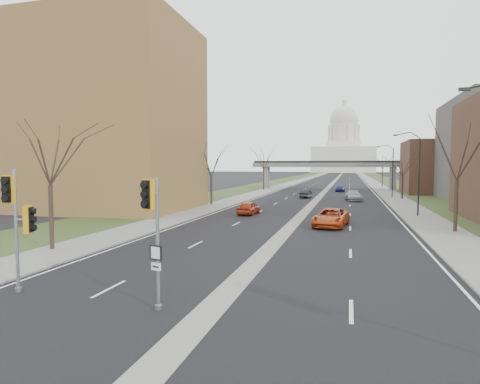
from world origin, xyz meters
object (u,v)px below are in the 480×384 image
at_px(signal_pole_left, 18,213).
at_px(car_right_mid, 353,196).
at_px(signal_pole_median, 152,219).
at_px(car_left_near, 249,208).
at_px(car_right_near, 331,218).
at_px(car_left_far, 306,194).
at_px(car_right_far, 340,188).

relative_size(signal_pole_left, car_right_mid, 0.98).
xyz_separation_m(signal_pole_median, car_left_near, (-3.78, 29.31, -2.66)).
bearing_deg(signal_pole_median, car_right_near, 89.54).
bearing_deg(signal_pole_left, car_right_mid, 57.74).
height_order(signal_pole_left, car_right_near, signal_pole_left).
bearing_deg(car_left_far, signal_pole_median, 95.61).
bearing_deg(car_left_near, car_left_far, -95.97).
distance_m(signal_pole_left, car_left_far, 53.65).
bearing_deg(car_right_mid, car_left_near, -125.72).
distance_m(car_left_far, car_right_far, 18.77).
relative_size(signal_pole_left, car_left_near, 1.21).
distance_m(signal_pole_left, car_right_mid, 51.49).
relative_size(car_left_near, car_right_mid, 0.81).
xyz_separation_m(car_right_near, car_right_mid, (2.14, 27.31, -0.03)).
bearing_deg(car_right_mid, signal_pole_median, -105.77).
height_order(car_right_near, car_right_mid, car_right_near).
bearing_deg(car_right_near, car_left_far, 107.00).
distance_m(signal_pole_median, car_left_near, 29.67).
relative_size(car_left_near, car_right_far, 1.06).
distance_m(car_left_near, car_right_near, 11.20).
height_order(signal_pole_median, car_right_near, signal_pole_median).
distance_m(signal_pole_median, car_right_far, 71.99).
bearing_deg(signal_pole_median, car_left_far, 102.72).
bearing_deg(car_right_mid, car_right_far, 89.05).
bearing_deg(car_right_far, car_left_near, -97.03).
bearing_deg(car_right_near, car_right_far, 97.50).
bearing_deg(car_right_mid, car_right_near, -101.81).
distance_m(car_left_far, car_right_near, 31.44).
bearing_deg(car_right_far, car_left_far, -101.08).
bearing_deg(car_left_near, car_right_mid, -115.77).
distance_m(signal_pole_left, car_right_far, 72.23).
height_order(car_right_mid, car_right_far, car_right_mid).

